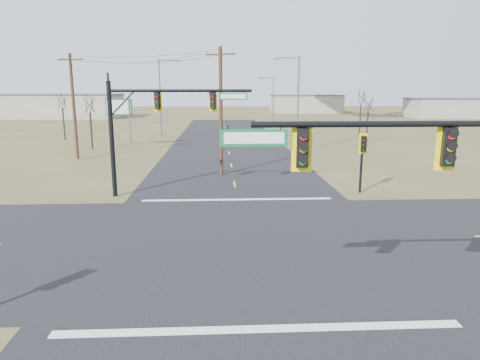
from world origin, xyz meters
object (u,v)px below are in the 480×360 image
utility_pole_far (74,106)px  highway_sign (119,113)px  streetlight_a (296,99)px  streetlight_b (272,102)px  utility_pole_near (221,110)px  bare_tree_d (361,96)px  mast_arm_far (156,114)px  mast_arm_near (450,167)px  bare_tree_b (62,101)px  streetlight_c (162,95)px  bare_tree_c (369,104)px  pedestal_signal_ne (363,149)px  bare_tree_a (89,103)px

utility_pole_far → highway_sign: utility_pole_far is taller
streetlight_a → streetlight_b: streetlight_a is taller
utility_pole_near → bare_tree_d: size_ratio=1.38×
mast_arm_far → utility_pole_near: utility_pole_near is taller
mast_arm_near → bare_tree_b: (-27.68, 49.04, 0.58)m
mast_arm_far → streetlight_c: size_ratio=0.84×
utility_pole_far → streetlight_a: (22.73, 3.99, 0.52)m
mast_arm_near → bare_tree_d: (14.76, 52.08, 1.11)m
utility_pole_far → streetlight_a: bearing=10.0°
mast_arm_far → streetlight_a: size_ratio=0.88×
mast_arm_near → mast_arm_far: (-10.31, 16.42, 0.52)m
streetlight_b → bare_tree_c: size_ratio=1.37×
utility_pole_far → streetlight_a: streetlight_a is taller
bare_tree_c → utility_pole_near: bearing=-133.0°
utility_pole_far → bare_tree_d: (35.34, 20.01, 0.59)m
streetlight_b → bare_tree_d: bearing=-2.1°
mast_arm_near → streetlight_a: (2.15, 36.07, 1.03)m
streetlight_c → bare_tree_b: size_ratio=1.61×
mast_arm_far → streetlight_c: bearing=119.0°
highway_sign → streetlight_b: (19.86, 13.44, 0.82)m
pedestal_signal_ne → streetlight_c: size_ratio=0.37×
mast_arm_near → utility_pole_far: (-20.58, 32.08, 0.51)m
streetlight_b → streetlight_c: (-15.76, -5.84, 1.16)m
mast_arm_far → bare_tree_d: size_ratio=1.24×
mast_arm_near → mast_arm_far: 19.39m
streetlight_a → utility_pole_far: bearing=-162.1°
streetlight_a → streetlight_b: bearing=99.3°
mast_arm_near → streetlight_a: streetlight_a is taller
pedestal_signal_ne → highway_sign: 32.33m
streetlight_a → bare_tree_d: size_ratio=1.42×
mast_arm_near → bare_tree_a: 45.14m
mast_arm_near → streetlight_c: bearing=117.0°
utility_pole_near → streetlight_c: 26.27m
utility_pole_far → streetlight_c: streetlight_c is taller
utility_pole_near → bare_tree_d: 35.64m
utility_pole_near → bare_tree_b: utility_pole_near is taller
bare_tree_b → utility_pole_near: bearing=-50.2°
utility_pole_far → bare_tree_a: 7.74m
mast_arm_far → bare_tree_c: size_ratio=1.42×
bare_tree_a → bare_tree_b: bearing=124.5°
bare_tree_a → bare_tree_b: size_ratio=0.99×
highway_sign → bare_tree_c: size_ratio=0.90×
utility_pole_far → bare_tree_d: bearing=29.5°
bare_tree_b → bare_tree_d: bare_tree_d is taller
mast_arm_far → utility_pole_far: utility_pole_far is taller
utility_pole_far → bare_tree_a: size_ratio=1.54×
bare_tree_b → bare_tree_c: (40.69, -5.21, -0.34)m
streetlight_a → streetlight_c: (-16.18, 12.23, 0.27)m
mast_arm_far → pedestal_signal_ne: (13.50, 0.01, -2.33)m
streetlight_b → streetlight_c: bearing=-152.8°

